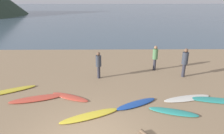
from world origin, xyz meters
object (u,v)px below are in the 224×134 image
(surfboard_7, at_px, (216,100))
(person_1, at_px, (185,60))
(surfboard_2, at_px, (70,97))
(person_2, at_px, (155,56))
(surfboard_1, at_px, (37,99))
(surfboard_3, at_px, (90,116))
(surfboard_4, at_px, (136,104))
(surfboard_6, at_px, (187,98))
(surfboard_0, at_px, (8,91))
(surfboard_5, at_px, (173,112))
(person_0, at_px, (99,63))

(surfboard_7, distance_m, person_1, 3.08)
(surfboard_2, relative_size, person_2, 1.24)
(surfboard_1, height_order, person_1, person_1)
(surfboard_2, bearing_deg, surfboard_3, -29.70)
(surfboard_4, relative_size, surfboard_6, 0.86)
(person_2, bearing_deg, surfboard_0, -33.71)
(surfboard_6, bearing_deg, surfboard_7, -22.61)
(surfboard_4, xyz_separation_m, person_2, (1.70, 4.28, 0.89))
(surfboard_3, bearing_deg, person_1, 14.32)
(surfboard_4, bearing_deg, surfboard_2, 139.59)
(surfboard_2, height_order, person_2, person_2)
(surfboard_4, bearing_deg, surfboard_7, -23.82)
(surfboard_1, relative_size, surfboard_5, 1.22)
(surfboard_1, xyz_separation_m, person_2, (6.24, 3.75, 0.89))
(surfboard_7, relative_size, person_0, 1.66)
(person_1, bearing_deg, surfboard_3, -9.76)
(surfboard_3, xyz_separation_m, surfboard_4, (1.96, 0.88, 0.00))
(surfboard_3, height_order, person_0, person_0)
(surfboard_3, bearing_deg, person_0, 63.68)
(surfboard_0, bearing_deg, surfboard_1, -53.45)
(surfboard_6, relative_size, surfboard_7, 0.90)
(surfboard_6, bearing_deg, surfboard_1, 166.39)
(surfboard_3, height_order, person_1, person_1)
(surfboard_3, xyz_separation_m, surfboard_6, (4.38, 1.36, -0.01))
(surfboard_3, distance_m, surfboard_5, 3.39)
(surfboard_3, distance_m, surfboard_6, 4.58)
(person_0, distance_m, person_2, 3.72)
(surfboard_6, height_order, person_2, person_2)
(surfboard_0, height_order, person_0, person_0)
(surfboard_1, xyz_separation_m, surfboard_3, (2.58, -1.41, -0.00))
(surfboard_3, xyz_separation_m, person_2, (3.66, 5.16, 0.89))
(surfboard_1, relative_size, person_1, 1.41)
(surfboard_2, xyz_separation_m, surfboard_4, (3.05, -0.67, 0.01))
(surfboard_2, bearing_deg, surfboard_0, -165.57)
(person_0, height_order, person_2, person_2)
(surfboard_3, xyz_separation_m, surfboard_7, (5.64, 1.15, -0.00))
(surfboard_3, bearing_deg, surfboard_1, 127.54)
(surfboard_5, bearing_deg, surfboard_4, 173.12)
(surfboard_0, relative_size, surfboard_7, 1.02)
(surfboard_0, distance_m, person_2, 8.53)
(surfboard_5, distance_m, person_0, 4.96)
(surfboard_5, bearing_deg, person_1, 83.46)
(surfboard_0, distance_m, person_1, 9.63)
(surfboard_0, distance_m, surfboard_7, 9.98)
(surfboard_1, distance_m, surfboard_7, 8.23)
(surfboard_2, xyz_separation_m, surfboard_7, (6.73, -0.40, 0.00))
(surfboard_1, xyz_separation_m, surfboard_4, (4.54, -0.53, 0.00))
(surfboard_6, bearing_deg, surfboard_2, 164.78)
(surfboard_5, bearing_deg, person_2, 104.78)
(surfboard_6, bearing_deg, surfboard_3, -175.98)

